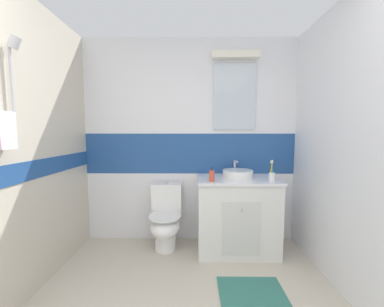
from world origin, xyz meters
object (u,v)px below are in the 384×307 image
object	(u,v)px
toilet	(166,219)
toothbrush_cup	(272,176)
soap_dispenser	(212,176)
sink_basin	(238,173)

from	to	relation	value
toilet	toothbrush_cup	xyz separation A→B (m)	(1.15, -0.22, 0.55)
soap_dispenser	toilet	bearing A→B (deg)	157.16
toilet	soap_dispenser	distance (m)	0.79
toilet	soap_dispenser	world-z (taller)	soap_dispenser
soap_dispenser	toothbrush_cup	bearing A→B (deg)	0.09
sink_basin	toothbrush_cup	size ratio (longest dim) A/B	1.72
sink_basin	soap_dispenser	size ratio (longest dim) A/B	2.49
toilet	toothbrush_cup	distance (m)	1.29
sink_basin	soap_dispenser	world-z (taller)	sink_basin
toilet	soap_dispenser	size ratio (longest dim) A/B	4.90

